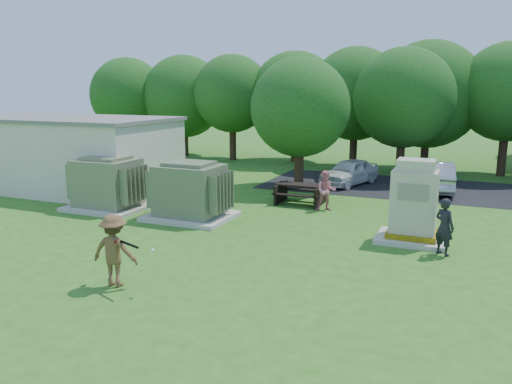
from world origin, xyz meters
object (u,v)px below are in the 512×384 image
at_px(transformer_left, 108,184).
at_px(car_silver_a, 436,176).
at_px(transformer_right, 190,192).
at_px(generator_cabinet, 414,206).
at_px(person_at_picnic, 326,191).
at_px(picnic_table, 300,192).
at_px(batter, 114,250).
at_px(person_by_generator, 444,227).
at_px(car_white, 349,172).

xyz_separation_m(transformer_left, car_silver_a, (11.52, 8.71, -0.28)).
xyz_separation_m(transformer_right, car_silver_a, (7.82, 8.71, -0.28)).
bearing_deg(car_silver_a, transformer_left, 30.92).
xyz_separation_m(transformer_right, generator_cabinet, (7.71, 0.29, 0.14)).
bearing_deg(transformer_right, generator_cabinet, 2.13).
height_order(generator_cabinet, person_at_picnic, generator_cabinet).
height_order(picnic_table, batter, batter).
bearing_deg(transformer_right, picnic_table, 51.93).
bearing_deg(picnic_table, generator_cabinet, -35.97).
relative_size(person_by_generator, person_at_picnic, 1.06).
bearing_deg(car_white, person_at_picnic, -67.27).
relative_size(generator_cabinet, person_at_picnic, 1.64).
height_order(batter, car_silver_a, batter).
bearing_deg(transformer_right, transformer_left, 180.00).
distance_m(transformer_left, person_by_generator, 12.38).
distance_m(transformer_right, person_by_generator, 8.69).
relative_size(transformer_right, car_white, 0.81).
relative_size(person_by_generator, car_white, 0.44).
relative_size(transformer_right, person_by_generator, 1.82).
bearing_deg(person_by_generator, car_white, -26.71).
xyz_separation_m(person_by_generator, person_at_picnic, (-4.46, 3.80, -0.05)).
relative_size(transformer_left, person_by_generator, 1.82).
distance_m(transformer_right, picnic_table, 4.78).
bearing_deg(batter, picnic_table, -105.85).
bearing_deg(generator_cabinet, car_silver_a, 89.24).
xyz_separation_m(transformer_left, generator_cabinet, (11.41, 0.29, 0.14)).
bearing_deg(car_silver_a, generator_cabinet, 83.05).
bearing_deg(person_at_picnic, batter, -123.85).
bearing_deg(picnic_table, transformer_right, -128.07).
bearing_deg(batter, person_by_generator, -150.38).
xyz_separation_m(batter, car_silver_a, (6.23, 14.90, -0.18)).
height_order(picnic_table, person_by_generator, person_by_generator).
relative_size(transformer_right, generator_cabinet, 1.18).
height_order(transformer_left, batter, transformer_left).
relative_size(batter, car_white, 0.47).
bearing_deg(generator_cabinet, batter, -133.39).
bearing_deg(transformer_right, car_silver_a, 48.10).
distance_m(generator_cabinet, batter, 8.92).
distance_m(generator_cabinet, car_silver_a, 8.44).
height_order(transformer_right, picnic_table, transformer_right).
bearing_deg(car_white, generator_cabinet, -46.28).
xyz_separation_m(generator_cabinet, picnic_table, (-4.77, 3.46, -0.60)).
height_order(transformer_left, car_white, transformer_left).
bearing_deg(person_at_picnic, picnic_table, 134.12).
height_order(transformer_right, person_by_generator, transformer_right).
relative_size(generator_cabinet, picnic_table, 1.32).
xyz_separation_m(transformer_left, person_by_generator, (12.36, -0.72, -0.15)).
relative_size(person_at_picnic, car_white, 0.42).
height_order(transformer_left, person_at_picnic, transformer_left).
bearing_deg(picnic_table, transformer_left, -150.54).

